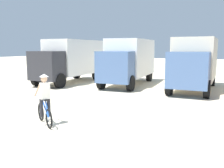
{
  "coord_description": "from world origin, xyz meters",
  "views": [
    {
      "loc": [
        4.11,
        -5.96,
        2.7
      ],
      "look_at": [
        -0.55,
        3.98,
        1.1
      ],
      "focal_mm": 39.59,
      "sensor_mm": 36.0,
      "label": 1
    }
  ],
  "objects_px": {
    "box_truck_avon_van": "(129,59)",
    "cyclist_orange_shirt": "(45,101)",
    "box_truck_cream_rv": "(195,61)",
    "box_truck_white_box": "(71,59)"
  },
  "relations": [
    {
      "from": "box_truck_white_box",
      "to": "box_truck_avon_van",
      "type": "relative_size",
      "value": 0.99
    },
    {
      "from": "cyclist_orange_shirt",
      "to": "box_truck_cream_rv",
      "type": "bearing_deg",
      "value": 69.56
    },
    {
      "from": "box_truck_cream_rv",
      "to": "cyclist_orange_shirt",
      "type": "relative_size",
      "value": 3.71
    },
    {
      "from": "box_truck_white_box",
      "to": "box_truck_avon_van",
      "type": "height_order",
      "value": "same"
    },
    {
      "from": "box_truck_white_box",
      "to": "box_truck_cream_rv",
      "type": "relative_size",
      "value": 1.01
    },
    {
      "from": "box_truck_avon_van",
      "to": "cyclist_orange_shirt",
      "type": "height_order",
      "value": "box_truck_avon_van"
    },
    {
      "from": "box_truck_cream_rv",
      "to": "box_truck_avon_van",
      "type": "bearing_deg",
      "value": 176.1
    },
    {
      "from": "box_truck_avon_van",
      "to": "cyclist_orange_shirt",
      "type": "bearing_deg",
      "value": -84.99
    },
    {
      "from": "box_truck_cream_rv",
      "to": "cyclist_orange_shirt",
      "type": "distance_m",
      "value": 10.91
    },
    {
      "from": "cyclist_orange_shirt",
      "to": "box_truck_avon_van",
      "type": "bearing_deg",
      "value": 95.01
    }
  ]
}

